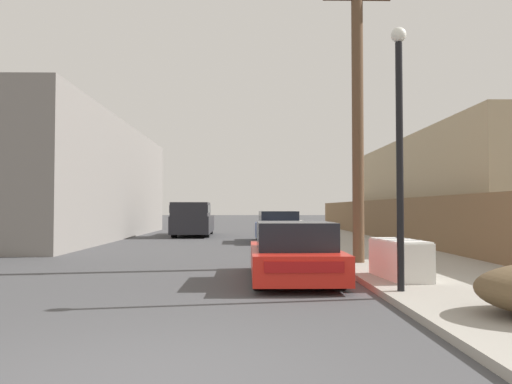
{
  "coord_description": "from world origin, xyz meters",
  "views": [
    {
      "loc": [
        0.92,
        -4.31,
        1.52
      ],
      "look_at": [
        1.13,
        7.89,
        1.92
      ],
      "focal_mm": 35.0,
      "sensor_mm": 36.0,
      "label": 1
    }
  ],
  "objects_px": {
    "discarded_fridge": "(400,259)",
    "utility_pole": "(358,110)",
    "parked_sports_car_red": "(293,254)",
    "street_lamp": "(399,136)",
    "car_parked_mid": "(278,228)",
    "pickup_truck": "(193,219)"
  },
  "relations": [
    {
      "from": "pickup_truck",
      "to": "utility_pole",
      "type": "distance_m",
      "value": 15.9
    },
    {
      "from": "car_parked_mid",
      "to": "utility_pole",
      "type": "distance_m",
      "value": 10.42
    },
    {
      "from": "discarded_fridge",
      "to": "pickup_truck",
      "type": "bearing_deg",
      "value": 104.58
    },
    {
      "from": "discarded_fridge",
      "to": "parked_sports_car_red",
      "type": "xyz_separation_m",
      "value": [
        -2.09,
        0.56,
        0.06
      ]
    },
    {
      "from": "car_parked_mid",
      "to": "pickup_truck",
      "type": "relative_size",
      "value": 0.8
    },
    {
      "from": "discarded_fridge",
      "to": "parked_sports_car_red",
      "type": "distance_m",
      "value": 2.17
    },
    {
      "from": "parked_sports_car_red",
      "to": "car_parked_mid",
      "type": "relative_size",
      "value": 0.92
    },
    {
      "from": "street_lamp",
      "to": "utility_pole",
      "type": "bearing_deg",
      "value": 86.27
    },
    {
      "from": "discarded_fridge",
      "to": "parked_sports_car_red",
      "type": "bearing_deg",
      "value": 160.46
    },
    {
      "from": "parked_sports_car_red",
      "to": "utility_pole",
      "type": "distance_m",
      "value": 4.7
    },
    {
      "from": "car_parked_mid",
      "to": "street_lamp",
      "type": "relative_size",
      "value": 1.01
    },
    {
      "from": "parked_sports_car_red",
      "to": "car_parked_mid",
      "type": "xyz_separation_m",
      "value": [
        0.41,
        12.11,
        0.09
      ]
    },
    {
      "from": "car_parked_mid",
      "to": "utility_pole",
      "type": "height_order",
      "value": "utility_pole"
    },
    {
      "from": "parked_sports_car_red",
      "to": "car_parked_mid",
      "type": "distance_m",
      "value": 12.11
    },
    {
      "from": "parked_sports_car_red",
      "to": "utility_pole",
      "type": "bearing_deg",
      "value": 51.13
    },
    {
      "from": "utility_pole",
      "to": "street_lamp",
      "type": "height_order",
      "value": "utility_pole"
    },
    {
      "from": "car_parked_mid",
      "to": "discarded_fridge",
      "type": "bearing_deg",
      "value": -83.79
    },
    {
      "from": "discarded_fridge",
      "to": "utility_pole",
      "type": "xyz_separation_m",
      "value": [
        -0.16,
        2.95,
        3.61
      ]
    },
    {
      "from": "pickup_truck",
      "to": "car_parked_mid",
      "type": "bearing_deg",
      "value": 131.88
    },
    {
      "from": "car_parked_mid",
      "to": "pickup_truck",
      "type": "distance_m",
      "value": 6.44
    },
    {
      "from": "discarded_fridge",
      "to": "street_lamp",
      "type": "distance_m",
      "value": 2.78
    },
    {
      "from": "discarded_fridge",
      "to": "car_parked_mid",
      "type": "distance_m",
      "value": 12.78
    }
  ]
}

